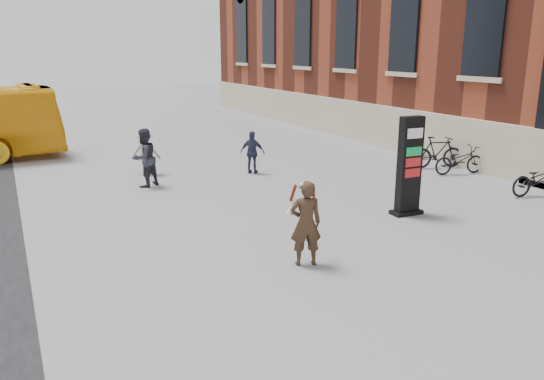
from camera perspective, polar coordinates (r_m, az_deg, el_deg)
name	(u,v)px	position (r m, az deg, el deg)	size (l,w,h in m)	color
ground	(290,252)	(11.29, 1.99, -6.66)	(100.00, 100.00, 0.00)	#9E9EA3
info_pylon	(409,166)	(13.89, 14.55, 2.48)	(0.83, 0.45, 2.54)	black
woman	(306,222)	(10.38, 3.63, -3.47)	(0.78, 0.74, 1.72)	#392619
pedestrian_a	(144,158)	(16.78, -13.57, 3.38)	(0.88, 0.68, 1.81)	#272932
pedestrian_b	(146,152)	(18.54, -13.44, 3.99)	(0.97, 0.56, 1.51)	#9F988A
pedestrian_c	(253,152)	(18.13, -2.11, 4.06)	(0.85, 0.35, 1.45)	#2A2F4A
bike_4	(539,179)	(17.24, 26.79, 1.07)	(0.65, 1.87, 0.98)	black
bike_6	(459,160)	(19.16, 19.51, 3.06)	(0.64, 1.84, 0.97)	black
bike_7	(437,152)	(19.86, 17.37, 3.89)	(0.54, 1.91, 1.15)	black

